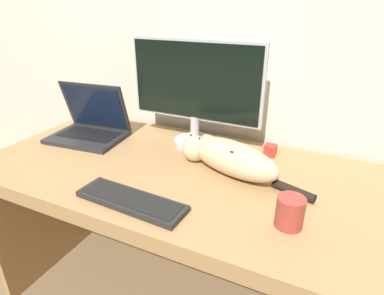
% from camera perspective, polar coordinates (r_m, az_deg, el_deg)
% --- Properties ---
extents(wall_back, '(6.40, 0.06, 2.60)m').
position_cam_1_polar(wall_back, '(1.57, 5.06, 21.90)').
color(wall_back, beige).
rests_on(wall_back, ground_plane).
extents(desk, '(1.61, 0.80, 0.76)m').
position_cam_1_polar(desk, '(1.38, -2.90, -9.16)').
color(desk, '#A37A4C').
rests_on(desk, ground_plane).
extents(monitor, '(0.61, 0.20, 0.47)m').
position_cam_1_polar(monitor, '(1.43, 0.55, 10.28)').
color(monitor, '#B2B2B7').
rests_on(monitor, desk).
extents(laptop, '(0.37, 0.29, 0.26)m').
position_cam_1_polar(laptop, '(1.65, -17.67, 3.44)').
color(laptop, '#232326').
rests_on(laptop, desk).
extents(external_keyboard, '(0.39, 0.14, 0.02)m').
position_cam_1_polar(external_keyboard, '(1.10, -10.76, -9.27)').
color(external_keyboard, black).
rests_on(external_keyboard, desk).
extents(cat, '(0.55, 0.27, 0.13)m').
position_cam_1_polar(cat, '(1.25, 6.43, -1.56)').
color(cat, '#D1B284').
rests_on(cat, desk).
extents(coffee_mug, '(0.08, 0.08, 0.10)m').
position_cam_1_polar(coffee_mug, '(1.01, 17.01, -10.92)').
color(coffee_mug, '#9E382D').
rests_on(coffee_mug, desk).
extents(small_toy, '(0.05, 0.05, 0.05)m').
position_cam_1_polar(small_toy, '(1.43, 13.72, -0.49)').
color(small_toy, red).
rests_on(small_toy, desk).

